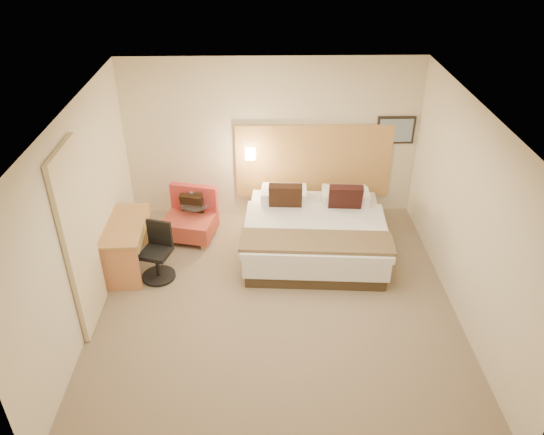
{
  "coord_description": "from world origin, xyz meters",
  "views": [
    {
      "loc": [
        -0.16,
        -5.57,
        4.76
      ],
      "look_at": [
        -0.03,
        0.52,
        1.05
      ],
      "focal_mm": 35.0,
      "sensor_mm": 36.0,
      "label": 1
    }
  ],
  "objects_px": {
    "lounge_chair": "(191,219)",
    "side_table": "(196,216)",
    "desk": "(128,233)",
    "desk_chair": "(158,256)",
    "bed": "(315,232)"
  },
  "relations": [
    {
      "from": "side_table",
      "to": "desk_chair",
      "type": "bearing_deg",
      "value": -109.94
    },
    {
      "from": "desk_chair",
      "to": "desk",
      "type": "bearing_deg",
      "value": 151.89
    },
    {
      "from": "lounge_chair",
      "to": "side_table",
      "type": "xyz_separation_m",
      "value": [
        0.07,
        0.11,
        -0.02
      ]
    },
    {
      "from": "side_table",
      "to": "bed",
      "type": "bearing_deg",
      "value": -16.33
    },
    {
      "from": "lounge_chair",
      "to": "desk_chair",
      "type": "distance_m",
      "value": 1.12
    },
    {
      "from": "desk",
      "to": "desk_chair",
      "type": "height_order",
      "value": "desk_chair"
    },
    {
      "from": "lounge_chair",
      "to": "side_table",
      "type": "distance_m",
      "value": 0.13
    },
    {
      "from": "desk",
      "to": "desk_chair",
      "type": "distance_m",
      "value": 0.56
    },
    {
      "from": "lounge_chair",
      "to": "side_table",
      "type": "bearing_deg",
      "value": 56.52
    },
    {
      "from": "lounge_chair",
      "to": "desk",
      "type": "distance_m",
      "value": 1.18
    },
    {
      "from": "side_table",
      "to": "desk",
      "type": "distance_m",
      "value": 1.31
    },
    {
      "from": "lounge_chair",
      "to": "side_table",
      "type": "height_order",
      "value": "lounge_chair"
    },
    {
      "from": "lounge_chair",
      "to": "side_table",
      "type": "relative_size",
      "value": 1.61
    },
    {
      "from": "bed",
      "to": "desk_chair",
      "type": "distance_m",
      "value": 2.39
    },
    {
      "from": "desk_chair",
      "to": "side_table",
      "type": "bearing_deg",
      "value": 70.06
    }
  ]
}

